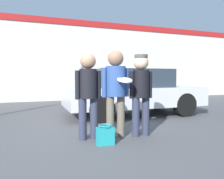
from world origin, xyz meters
TOP-DOWN VIEW (x-y plane):
  - ground_plane at (0.00, 0.00)m, footprint 56.00×56.00m
  - storefront_building at (0.00, 7.12)m, footprint 24.00×0.22m
  - person_left at (-0.34, -0.12)m, footprint 0.49×0.32m
  - person_middle_with_frisbee at (0.18, -0.21)m, footprint 0.55×0.60m
  - person_right at (0.70, -0.25)m, footprint 0.49×0.32m
  - parked_car_near at (1.63, 2.04)m, footprint 4.21×1.83m
  - street_lamp at (-2.17, 3.21)m, footprint 1.53×0.35m
  - shrub at (3.07, 6.44)m, footprint 0.98×0.98m
  - handbag at (-0.15, -0.57)m, footprint 0.30×0.23m

SIDE VIEW (x-z plane):
  - ground_plane at x=0.00m, z-range 0.00..0.00m
  - handbag at x=-0.15m, z-range -0.01..0.34m
  - shrub at x=3.07m, z-range 0.00..0.98m
  - parked_car_near at x=1.63m, z-range 0.02..1.43m
  - person_left at x=-0.34m, z-range 0.14..1.75m
  - person_right at x=0.70m, z-range 0.15..1.76m
  - person_middle_with_frisbee at x=0.18m, z-range 0.17..1.85m
  - storefront_building at x=0.00m, z-range 0.03..4.11m
  - street_lamp at x=-2.17m, z-range 0.66..5.76m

